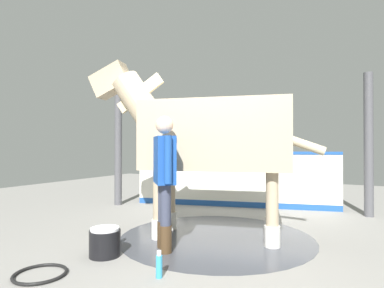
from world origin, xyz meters
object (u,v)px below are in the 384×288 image
object	(u,v)px
wash_bucket	(105,242)
bottle_shampoo	(159,265)
bottle_spray	(116,236)
handler	(164,173)
hose_coil	(40,274)
horse	(207,136)

from	to	relation	value
wash_bucket	bottle_shampoo	size ratio (longest dim) A/B	1.36
bottle_shampoo	bottle_spray	xyz separation A→B (m)	(1.06, -0.59, -0.00)
handler	hose_coil	size ratio (longest dim) A/B	3.21
handler	hose_coil	world-z (taller)	handler
wash_bucket	bottle_spray	bearing A→B (deg)	-67.12
horse	bottle_shampoo	world-z (taller)	horse
horse	handler	world-z (taller)	horse
bottle_shampoo	bottle_spray	size ratio (longest dim) A/B	1.04
wash_bucket	hose_coil	world-z (taller)	wash_bucket
horse	handler	distance (m)	0.94
horse	bottle_shampoo	size ratio (longest dim) A/B	12.71
horse	wash_bucket	world-z (taller)	horse
hose_coil	bottle_shampoo	bearing A→B (deg)	-154.32
wash_bucket	bottle_shampoo	bearing A→B (deg)	166.87
bottle_spray	handler	bearing A→B (deg)	-168.15
bottle_shampoo	hose_coil	bearing A→B (deg)	25.68
handler	bottle_shampoo	size ratio (longest dim) A/B	6.29
wash_bucket	hose_coil	size ratio (longest dim) A/B	0.70
bottle_spray	hose_coil	distance (m)	1.10
horse	bottle_shampoo	xyz separation A→B (m)	(-0.19, 1.51, -1.30)
bottle_spray	hose_coil	world-z (taller)	bottle_spray
horse	hose_coil	xyz separation A→B (m)	(0.88, 2.02, -1.41)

